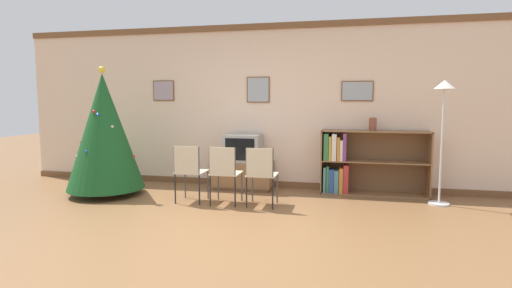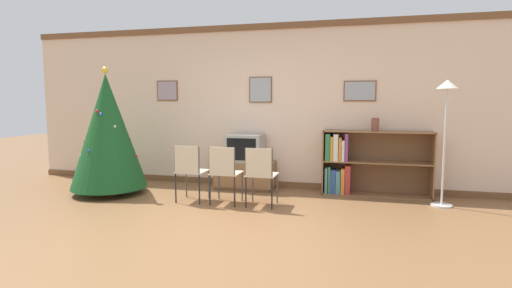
{
  "view_description": "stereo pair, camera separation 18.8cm",
  "coord_description": "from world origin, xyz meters",
  "px_view_note": "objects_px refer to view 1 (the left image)",
  "views": [
    {
      "loc": [
        1.44,
        -4.02,
        1.44
      ],
      "look_at": [
        0.23,
        1.38,
        0.84
      ],
      "focal_mm": 28.0,
      "sensor_mm": 36.0,
      "label": 1
    },
    {
      "loc": [
        1.62,
        -3.98,
        1.44
      ],
      "look_at": [
        0.23,
        1.38,
        0.84
      ],
      "focal_mm": 28.0,
      "sensor_mm": 36.0,
      "label": 2
    }
  ],
  "objects_px": {
    "folding_chair_left": "(189,170)",
    "folding_chair_right": "(261,173)",
    "tv_console": "(243,175)",
    "christmas_tree": "(104,132)",
    "standing_lamp": "(443,110)",
    "bookshelf": "(355,164)",
    "folding_chair_center": "(224,171)",
    "vase": "(373,124)",
    "television": "(243,148)"
  },
  "relations": [
    {
      "from": "folding_chair_center",
      "to": "vase",
      "type": "distance_m",
      "value": 2.4
    },
    {
      "from": "bookshelf",
      "to": "folding_chair_center",
      "type": "bearing_deg",
      "value": -147.98
    },
    {
      "from": "folding_chair_right",
      "to": "vase",
      "type": "bearing_deg",
      "value": 36.5
    },
    {
      "from": "folding_chair_left",
      "to": "folding_chair_center",
      "type": "relative_size",
      "value": 1.0
    },
    {
      "from": "folding_chair_left",
      "to": "folding_chair_right",
      "type": "distance_m",
      "value": 1.03
    },
    {
      "from": "christmas_tree",
      "to": "tv_console",
      "type": "distance_m",
      "value": 2.27
    },
    {
      "from": "television",
      "to": "bookshelf",
      "type": "height_order",
      "value": "bookshelf"
    },
    {
      "from": "folding_chair_left",
      "to": "vase",
      "type": "xyz_separation_m",
      "value": [
        2.55,
        1.12,
        0.62
      ]
    },
    {
      "from": "folding_chair_center",
      "to": "bookshelf",
      "type": "height_order",
      "value": "bookshelf"
    },
    {
      "from": "vase",
      "to": "tv_console",
      "type": "bearing_deg",
      "value": -177.98
    },
    {
      "from": "folding_chair_center",
      "to": "folding_chair_right",
      "type": "xyz_separation_m",
      "value": [
        0.52,
        0.0,
        0.0
      ]
    },
    {
      "from": "standing_lamp",
      "to": "folding_chair_center",
      "type": "bearing_deg",
      "value": -167.18
    },
    {
      "from": "bookshelf",
      "to": "vase",
      "type": "relative_size",
      "value": 8.03
    },
    {
      "from": "vase",
      "to": "standing_lamp",
      "type": "distance_m",
      "value": 1.03
    },
    {
      "from": "christmas_tree",
      "to": "vase",
      "type": "xyz_separation_m",
      "value": [
        4.0,
        0.93,
        0.12
      ]
    },
    {
      "from": "vase",
      "to": "standing_lamp",
      "type": "bearing_deg",
      "value": -26.93
    },
    {
      "from": "folding_chair_center",
      "to": "bookshelf",
      "type": "xyz_separation_m",
      "value": [
        1.78,
        1.11,
        -0.0
      ]
    },
    {
      "from": "christmas_tree",
      "to": "folding_chair_center",
      "type": "xyz_separation_m",
      "value": [
        1.97,
        -0.19,
        -0.5
      ]
    },
    {
      "from": "bookshelf",
      "to": "standing_lamp",
      "type": "distance_m",
      "value": 1.5
    },
    {
      "from": "christmas_tree",
      "to": "folding_chair_center",
      "type": "distance_m",
      "value": 2.04
    },
    {
      "from": "tv_console",
      "to": "bookshelf",
      "type": "xyz_separation_m",
      "value": [
        1.78,
        0.06,
        0.24
      ]
    },
    {
      "from": "folding_chair_left",
      "to": "folding_chair_center",
      "type": "distance_m",
      "value": 0.52
    },
    {
      "from": "tv_console",
      "to": "folding_chair_right",
      "type": "distance_m",
      "value": 1.19
    },
    {
      "from": "tv_console",
      "to": "folding_chair_left",
      "type": "distance_m",
      "value": 1.19
    },
    {
      "from": "vase",
      "to": "standing_lamp",
      "type": "xyz_separation_m",
      "value": [
        0.89,
        -0.45,
        0.23
      ]
    },
    {
      "from": "christmas_tree",
      "to": "folding_chair_left",
      "type": "bearing_deg",
      "value": -7.56
    },
    {
      "from": "folding_chair_right",
      "to": "standing_lamp",
      "type": "xyz_separation_m",
      "value": [
        2.4,
        0.66,
        0.85
      ]
    },
    {
      "from": "tv_console",
      "to": "vase",
      "type": "relative_size",
      "value": 4.74
    },
    {
      "from": "christmas_tree",
      "to": "standing_lamp",
      "type": "height_order",
      "value": "christmas_tree"
    },
    {
      "from": "christmas_tree",
      "to": "bookshelf",
      "type": "bearing_deg",
      "value": 13.79
    },
    {
      "from": "tv_console",
      "to": "bookshelf",
      "type": "bearing_deg",
      "value": 2.07
    },
    {
      "from": "folding_chair_left",
      "to": "standing_lamp",
      "type": "relative_size",
      "value": 0.48
    },
    {
      "from": "christmas_tree",
      "to": "tv_console",
      "type": "xyz_separation_m",
      "value": [
        1.97,
        0.85,
        -0.74
      ]
    },
    {
      "from": "folding_chair_center",
      "to": "folding_chair_right",
      "type": "relative_size",
      "value": 1.0
    },
    {
      "from": "bookshelf",
      "to": "vase",
      "type": "bearing_deg",
      "value": 1.65
    },
    {
      "from": "television",
      "to": "bookshelf",
      "type": "xyz_separation_m",
      "value": [
        1.78,
        0.07,
        -0.21
      ]
    },
    {
      "from": "folding_chair_right",
      "to": "christmas_tree",
      "type": "bearing_deg",
      "value": 175.57
    },
    {
      "from": "television",
      "to": "standing_lamp",
      "type": "xyz_separation_m",
      "value": [
        2.92,
        -0.38,
        0.64
      ]
    },
    {
      "from": "television",
      "to": "christmas_tree",
      "type": "bearing_deg",
      "value": -156.58
    },
    {
      "from": "television",
      "to": "standing_lamp",
      "type": "bearing_deg",
      "value": -7.4
    },
    {
      "from": "folding_chair_left",
      "to": "folding_chair_right",
      "type": "bearing_deg",
      "value": 0.0
    },
    {
      "from": "tv_console",
      "to": "television",
      "type": "height_order",
      "value": "television"
    },
    {
      "from": "television",
      "to": "folding_chair_left",
      "type": "bearing_deg",
      "value": -116.36
    },
    {
      "from": "christmas_tree",
      "to": "folding_chair_left",
      "type": "relative_size",
      "value": 2.39
    },
    {
      "from": "television",
      "to": "folding_chair_left",
      "type": "xyz_separation_m",
      "value": [
        -0.52,
        -1.04,
        -0.21
      ]
    },
    {
      "from": "tv_console",
      "to": "folding_chair_center",
      "type": "bearing_deg",
      "value": -90.0
    },
    {
      "from": "christmas_tree",
      "to": "vase",
      "type": "relative_size",
      "value": 9.76
    },
    {
      "from": "christmas_tree",
      "to": "vase",
      "type": "distance_m",
      "value": 4.1
    },
    {
      "from": "vase",
      "to": "folding_chair_left",
      "type": "bearing_deg",
      "value": -156.29
    },
    {
      "from": "folding_chair_left",
      "to": "bookshelf",
      "type": "xyz_separation_m",
      "value": [
        2.29,
        1.11,
        -0.0
      ]
    }
  ]
}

